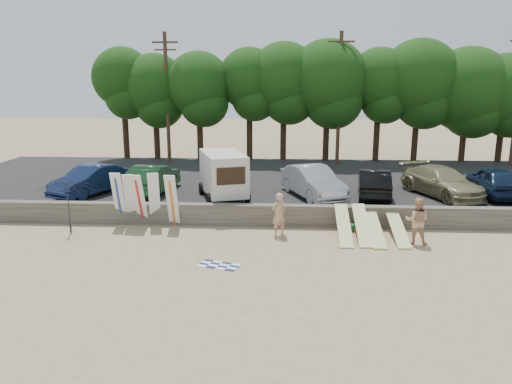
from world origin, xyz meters
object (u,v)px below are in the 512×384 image
car_1 (152,179)px  beachgoer_b (417,221)px  box_trailer (223,173)px  cooler (354,227)px  car_2 (313,182)px  car_4 (442,182)px  beach_umbrella (69,206)px  car_0 (90,180)px  car_5 (494,181)px  beachgoer_a (279,214)px  car_3 (374,183)px

car_1 → beachgoer_b: size_ratio=2.40×
box_trailer → cooler: 7.11m
car_1 → box_trailer: bearing=173.2°
car_2 → beachgoer_b: (3.99, -5.01, -0.52)m
car_4 → cooler: car_4 is taller
beach_umbrella → car_0: bearing=98.9°
car_5 → car_1: bearing=2.7°
car_5 → cooler: size_ratio=12.09×
car_5 → beachgoer_b: size_ratio=2.35×
car_1 → car_2: bearing=-176.6°
beachgoer_a → cooler: (3.37, 0.80, -0.79)m
beach_umbrella → car_2: bearing=21.6°
beach_umbrella → car_5: bearing=14.1°
car_5 → car_0: bearing=3.6°
cooler → car_1: bearing=145.4°
car_5 → beachgoer_a: car_5 is taller
car_0 → car_4: bearing=26.0°
cooler → box_trailer: bearing=140.8°
box_trailer → car_0: box_trailer is taller
car_4 → cooler: 6.56m
beachgoer_a → beachgoer_b: bearing=137.1°
car_1 → car_2: car_2 is taller
beach_umbrella → box_trailer: bearing=31.0°
car_4 → beachgoer_a: bearing=-172.0°
beachgoer_b → beach_umbrella: size_ratio=0.73×
car_5 → beach_umbrella: beach_umbrella is taller
car_4 → car_5: size_ratio=1.11×
cooler → beachgoer_a: bearing=179.6°
car_4 → beach_umbrella: beach_umbrella is taller
box_trailer → beachgoer_a: (2.83, -3.75, -1.06)m
beachgoer_b → car_2: bearing=-36.5°
car_0 → beach_umbrella: size_ratio=1.72×
box_trailer → cooler: size_ratio=10.62×
beachgoer_b → cooler: (-2.31, 1.58, -0.82)m
car_3 → beachgoer_b: 5.27m
car_2 → car_5: car_2 is taller
car_1 → car_0: bearing=13.2°
box_trailer → car_0: size_ratio=0.88×
car_4 → beach_umbrella: bearing=173.6°
beach_umbrella → beachgoer_a: bearing=0.6°
car_0 → car_2: 11.58m
car_2 → cooler: 4.04m
box_trailer → car_3: bearing=-13.4°
beachgoer_a → cooler: bearing=158.3°
car_3 → car_0: bearing=8.0°
car_0 → car_1: bearing=31.1°
car_3 → beachgoer_a: 6.54m
car_3 → beachgoer_a: (-4.82, -4.40, -0.47)m
beachgoer_a → beachgoer_b: beachgoer_b is taller
beachgoer_a → beachgoer_b: size_ratio=0.97×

